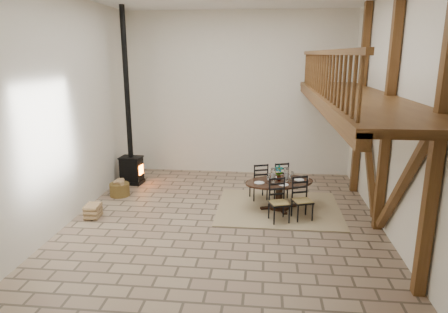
# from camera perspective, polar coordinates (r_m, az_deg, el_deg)

# --- Properties ---
(ground) EXTENTS (8.00, 8.00, 0.00)m
(ground) POSITION_cam_1_polar(r_m,az_deg,el_deg) (9.26, 0.03, -9.24)
(ground) COLOR gray
(ground) RESTS_ON ground
(room_shell) EXTENTS (7.02, 8.02, 5.01)m
(room_shell) POSITION_cam_1_polar(r_m,az_deg,el_deg) (8.47, 8.17, 9.52)
(room_shell) COLOR silver
(room_shell) RESTS_ON ground
(rug) EXTENTS (3.00, 2.50, 0.02)m
(rug) POSITION_cam_1_polar(r_m,az_deg,el_deg) (10.08, 7.78, -7.31)
(rug) COLOR tan
(rug) RESTS_ON ground
(dining_table) EXTENTS (1.96, 2.12, 1.10)m
(dining_table) POSITION_cam_1_polar(r_m,az_deg,el_deg) (9.94, 7.86, -5.15)
(dining_table) COLOR black
(dining_table) RESTS_ON ground
(wood_stove) EXTENTS (0.67, 0.54, 5.00)m
(wood_stove) POSITION_cam_1_polar(r_m,az_deg,el_deg) (11.87, -13.25, 1.46)
(wood_stove) COLOR black
(wood_stove) RESTS_ON ground
(log_basket) EXTENTS (0.53, 0.53, 0.44)m
(log_basket) POSITION_cam_1_polar(r_m,az_deg,el_deg) (11.16, -14.69, -4.50)
(log_basket) COLOR brown
(log_basket) RESTS_ON ground
(log_stack) EXTENTS (0.34, 0.46, 0.33)m
(log_stack) POSITION_cam_1_polar(r_m,az_deg,el_deg) (9.89, -18.21, -7.40)
(log_stack) COLOR tan
(log_stack) RESTS_ON ground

